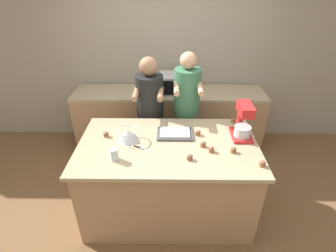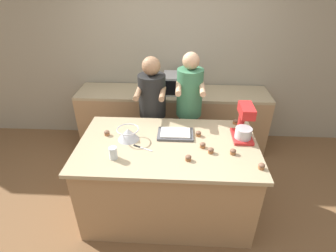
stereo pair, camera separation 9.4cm
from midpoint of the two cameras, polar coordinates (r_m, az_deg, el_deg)
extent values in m
plane|color=brown|center=(3.29, -0.87, -17.29)|extent=(16.00, 16.00, 0.00)
cube|color=gray|center=(4.06, -0.40, 15.06)|extent=(10.00, 0.06, 2.70)
cube|color=#A87F56|center=(2.98, -0.94, -11.58)|extent=(1.76, 1.00, 0.89)
cube|color=tan|center=(2.69, -1.02, -4.26)|extent=(1.83, 1.06, 0.04)
cube|color=#A87F56|center=(4.08, -0.44, 1.30)|extent=(2.80, 0.60, 0.88)
cube|color=tan|center=(3.88, -0.47, 7.22)|extent=(2.80, 0.60, 0.04)
cylinder|color=#232328|center=(3.60, -4.37, -3.58)|extent=(0.26, 0.26, 0.84)
cylinder|color=black|center=(3.26, -4.84, 6.48)|extent=(0.34, 0.34, 0.54)
sphere|color=#936B4C|center=(3.13, -5.15, 12.83)|extent=(0.22, 0.22, 0.22)
cylinder|color=#936B4C|center=(3.08, -7.86, 7.06)|extent=(0.06, 0.34, 0.06)
cylinder|color=#936B4C|center=(3.05, -2.52, 7.09)|extent=(0.06, 0.34, 0.06)
cylinder|color=#33384C|center=(3.58, 3.00, -3.45)|extent=(0.25, 0.25, 0.87)
cylinder|color=#38704C|center=(3.23, 3.35, 7.31)|extent=(0.32, 0.32, 0.59)
sphere|color=tan|center=(3.10, 3.57, 14.04)|extent=(0.20, 0.20, 0.20)
cylinder|color=tan|center=(3.02, 0.97, 8.30)|extent=(0.06, 0.34, 0.06)
cylinder|color=tan|center=(3.03, 6.11, 8.23)|extent=(0.06, 0.34, 0.06)
cube|color=red|center=(2.88, 14.63, -1.92)|extent=(0.20, 0.30, 0.03)
cylinder|color=red|center=(2.90, 14.52, 1.66)|extent=(0.07, 0.07, 0.25)
cube|color=red|center=(2.71, 15.56, 3.57)|extent=(0.13, 0.26, 0.10)
cylinder|color=#BCBCC1|center=(2.81, 14.97, -1.13)|extent=(0.17, 0.17, 0.11)
cone|color=#BCBCC1|center=(2.74, -9.70, -1.94)|extent=(0.22, 0.22, 0.12)
torus|color=#BCBCC1|center=(2.71, -9.80, -0.92)|extent=(0.23, 0.23, 0.01)
cube|color=#4C4C51|center=(2.81, 0.56, -1.75)|extent=(0.38, 0.25, 0.02)
cube|color=white|center=(2.80, 0.56, -1.41)|extent=(0.31, 0.20, 0.02)
cube|color=#B7B7BC|center=(3.82, 0.90, 9.30)|extent=(0.45, 0.36, 0.26)
cube|color=black|center=(3.65, 0.26, 8.24)|extent=(0.31, 0.01, 0.21)
cube|color=#2D2D2D|center=(3.65, 3.51, 8.21)|extent=(0.09, 0.01, 0.21)
cylinder|color=silver|center=(2.49, -12.70, -6.07)|extent=(0.08, 0.08, 0.12)
cube|color=#BCBCC1|center=(2.60, -5.68, -5.18)|extent=(0.13, 0.07, 0.01)
cube|color=black|center=(2.65, -7.72, -4.55)|extent=(0.08, 0.05, 0.01)
cylinder|color=#9E6038|center=(2.46, 3.62, -7.06)|extent=(0.06, 0.06, 0.03)
ellipsoid|color=brown|center=(2.45, 3.64, -6.63)|extent=(0.06, 0.06, 0.03)
cylinder|color=#9E6038|center=(2.61, 13.00, -5.35)|extent=(0.06, 0.06, 0.03)
ellipsoid|color=brown|center=(2.60, 13.06, -4.94)|extent=(0.06, 0.06, 0.03)
cylinder|color=#9E6038|center=(2.51, 18.78, -8.00)|extent=(0.06, 0.06, 0.03)
ellipsoid|color=brown|center=(2.50, 18.87, -7.59)|extent=(0.06, 0.06, 0.03)
cylinder|color=#9E6038|center=(2.82, 5.56, -1.74)|extent=(0.06, 0.06, 0.03)
ellipsoid|color=brown|center=(2.80, 5.58, -1.34)|extent=(0.06, 0.06, 0.03)
cylinder|color=#9E6038|center=(2.87, -14.24, -1.98)|extent=(0.06, 0.06, 0.03)
ellipsoid|color=brown|center=(2.86, -14.30, -1.59)|extent=(0.06, 0.06, 0.03)
cylinder|color=#9E6038|center=(2.64, 6.59, -4.21)|extent=(0.06, 0.06, 0.03)
ellipsoid|color=brown|center=(2.63, 6.62, -3.80)|extent=(0.06, 0.06, 0.03)
cylinder|color=#9E6038|center=(3.12, 13.20, 1.01)|extent=(0.06, 0.06, 0.03)
ellipsoid|color=brown|center=(3.11, 13.25, 1.38)|extent=(0.06, 0.06, 0.03)
cylinder|color=#9E6038|center=(2.58, 8.37, -5.30)|extent=(0.06, 0.06, 0.03)
ellipsoid|color=brown|center=(2.57, 8.41, -4.89)|extent=(0.06, 0.06, 0.03)
camera|label=1|loc=(0.05, -91.03, -0.61)|focal=28.00mm
camera|label=2|loc=(0.05, 88.97, 0.61)|focal=28.00mm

